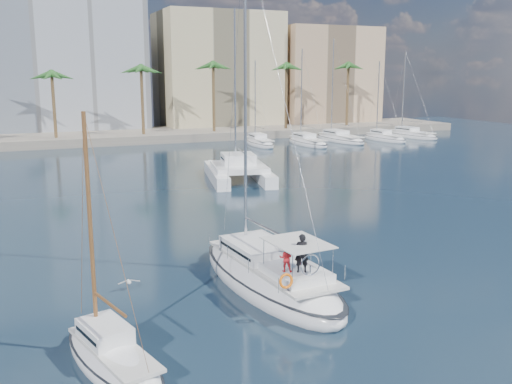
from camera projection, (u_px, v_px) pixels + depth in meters
name	position (u px, v px, depth m)	size (l,w,h in m)	color
ground	(263.00, 268.00, 29.62)	(160.00, 160.00, 0.00)	black
quay	(99.00, 137.00, 84.48)	(120.00, 14.00, 1.20)	gray
building_modern	(3.00, 46.00, 87.98)	(42.00, 16.00, 28.00)	silver
building_beige	(218.00, 73.00, 99.06)	(20.00, 14.00, 20.00)	#BEAF88
building_tan_right	(324.00, 78.00, 105.09)	(18.00, 12.00, 18.00)	tan
palm_centre	(99.00, 70.00, 78.90)	(3.60, 3.60, 12.30)	brown
palm_right	(315.00, 71.00, 91.87)	(3.60, 3.60, 12.30)	brown
main_sloop	(269.00, 276.00, 26.91)	(4.61, 11.90, 17.29)	white
small_sloop	(112.00, 358.00, 19.51)	(3.58, 6.71, 9.22)	white
catamaran	(238.00, 168.00, 53.74)	(7.51, 11.64, 15.84)	white
seagull	(129.00, 282.00, 26.50)	(1.03, 0.44, 0.19)	silver
moored_yacht_a	(259.00, 146.00, 79.62)	(2.72, 9.35, 11.90)	white
moored_yacht_b	(307.00, 145.00, 80.29)	(3.14, 10.78, 13.72)	white
moored_yacht_c	(340.00, 141.00, 84.57)	(3.55, 12.21, 15.54)	white
moored_yacht_d	(384.00, 141.00, 85.25)	(2.72, 9.35, 11.90)	white
moored_yacht_e	(411.00, 137.00, 89.53)	(3.14, 10.78, 13.72)	white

